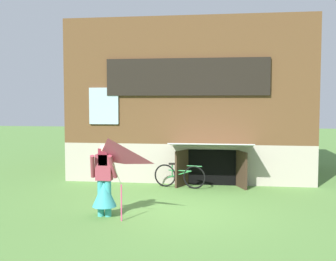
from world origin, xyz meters
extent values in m
plane|color=#56843D|center=(0.00, 0.00, 0.00)|extent=(60.00, 60.00, 0.00)
cube|color=#ADA393|center=(0.00, 5.37, 0.60)|extent=(7.55, 4.74, 1.20)
cube|color=brown|center=(0.00, 5.37, 3.08)|extent=(7.55, 4.74, 3.77)
cube|color=black|center=(0.00, 2.96, 3.18)|extent=(4.79, 0.08, 1.09)
cube|color=#9EB7C6|center=(0.00, 2.98, 3.18)|extent=(4.63, 0.04, 0.97)
cube|color=#9EB7C6|center=(-2.51, 2.97, 2.33)|extent=(0.90, 0.06, 1.10)
cube|color=black|center=(0.75, 2.98, 0.53)|extent=(1.40, 0.03, 1.05)
cube|color=#3D2B1E|center=(-0.10, 2.70, 0.53)|extent=(0.35, 0.66, 1.05)
cube|color=#3D2B1E|center=(1.60, 2.70, 0.53)|extent=(0.31, 0.67, 1.05)
cube|color=#B2B2B7|center=(0.75, 2.45, 1.25)|extent=(2.34, 1.09, 0.18)
cylinder|color=teal|center=(-1.51, -0.69, 0.39)|extent=(0.14, 0.14, 0.79)
cylinder|color=teal|center=(-1.35, -0.69, 0.39)|extent=(0.14, 0.14, 0.79)
cone|color=teal|center=(-1.43, -0.69, 0.51)|extent=(0.52, 0.52, 0.59)
cube|color=#993847|center=(-1.43, -0.69, 1.06)|extent=(0.34, 0.20, 0.56)
cylinder|color=#993847|center=(-1.65, -0.79, 1.09)|extent=(0.17, 0.32, 0.52)
cylinder|color=#993847|center=(-1.21, -0.79, 1.09)|extent=(0.17, 0.32, 0.52)
cube|color=maroon|center=(-1.43, -0.75, 1.29)|extent=(0.20, 0.08, 0.36)
sphere|color=#D8AD8E|center=(-1.43, -0.69, 1.45)|extent=(0.21, 0.21, 0.21)
pyramid|color=#E54C7F|center=(-1.18, -1.27, 1.30)|extent=(1.16, 0.98, 0.63)
cylinder|color=beige|center=(-1.08, -0.94, 0.96)|extent=(0.01, 0.66, 0.54)
cylinder|color=#E54C7F|center=(-0.98, -0.99, 0.38)|extent=(0.03, 0.03, 0.76)
torus|color=black|center=(0.28, 2.38, 0.33)|extent=(0.65, 0.18, 0.65)
torus|color=black|center=(-0.58, 2.57, 0.33)|extent=(0.65, 0.18, 0.65)
cylinder|color=#287A3D|center=(-0.15, 2.47, 0.49)|extent=(0.65, 0.17, 0.04)
cylinder|color=#287A3D|center=(-0.15, 2.47, 0.39)|extent=(0.72, 0.19, 0.27)
cylinder|color=#287A3D|center=(-0.37, 2.52, 0.49)|extent=(0.04, 0.04, 0.37)
cube|color=black|center=(-0.37, 2.52, 0.68)|extent=(0.20, 0.08, 0.05)
cylinder|color=#287A3D|center=(0.28, 2.38, 0.65)|extent=(0.44, 0.12, 0.03)
camera|label=1|loc=(1.10, -9.20, 2.46)|focal=44.41mm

